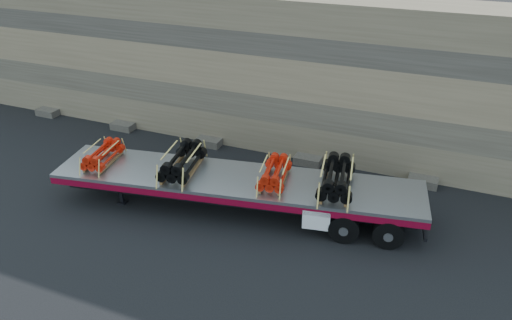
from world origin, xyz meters
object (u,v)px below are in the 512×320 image
(bundle_front, at_px, (103,155))
(bundle_midrear, at_px, (274,174))
(trailer, at_px, (236,193))
(bundle_midfront, at_px, (182,162))
(bundle_rear, at_px, (337,178))

(bundle_front, distance_m, bundle_midrear, 6.84)
(trailer, xyz_separation_m, bundle_midfront, (-2.04, -0.35, 1.11))
(trailer, height_order, bundle_midrear, bundle_midrear)
(bundle_midrear, bearing_deg, bundle_front, -180.00)
(bundle_rear, bearing_deg, bundle_midfront, 180.00)
(bundle_front, relative_size, bundle_rear, 0.78)
(bundle_midfront, xyz_separation_m, bundle_midrear, (3.49, 0.60, -0.07))
(trailer, distance_m, bundle_rear, 3.88)
(trailer, height_order, bundle_rear, bundle_rear)
(bundle_midrear, height_order, bundle_rear, bundle_rear)
(bundle_front, xyz_separation_m, bundle_midfront, (3.25, 0.56, 0.08))
(bundle_midfront, bearing_deg, bundle_midrear, 0.00)
(bundle_rear, bearing_deg, bundle_midrear, 180.00)
(bundle_front, relative_size, bundle_midfront, 0.80)
(trailer, xyz_separation_m, bundle_rear, (3.66, 0.63, 1.12))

